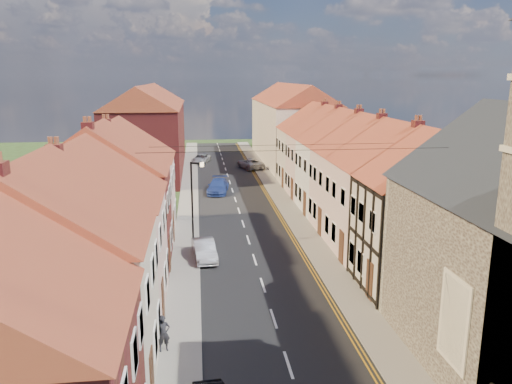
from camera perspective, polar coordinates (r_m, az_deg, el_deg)
The scene contains 21 objects.
road at distance 43.63m, azimuth -1.97°, elevation -2.15°, with size 7.00×90.00×0.02m, color black.
pavement_left at distance 43.49m, azimuth -7.76°, elevation -2.24°, with size 1.80×90.00×0.12m, color slate.
pavement_right at distance 44.18m, azimuth 3.73°, elevation -1.90°, with size 1.80×90.00×0.12m, color slate.
cottage_r_tudor at distance 28.61m, azimuth 19.91°, elevation -1.93°, with size 8.30×5.20×9.00m.
cottage_r_white_near at distance 33.39m, azimuth 15.89°, elevation 0.45°, with size 8.30×6.00×9.00m.
cottage_r_cream_mid at distance 38.32m, azimuth 12.83°, elevation 2.23°, with size 8.30×5.20×9.00m.
cottage_r_pink at distance 43.36m, azimuth 10.48°, elevation 3.59°, with size 8.30×6.00×9.00m.
cottage_r_white_far at distance 48.48m, azimuth 8.61°, elevation 4.66°, with size 8.30×5.20×9.00m.
cottage_r_cream_far at distance 53.65m, azimuth 7.10°, elevation 5.52°, with size 8.30×6.00×9.00m.
cottage_l_cream at distance 19.72m, azimuth -23.77°, elevation -8.84°, with size 8.30×6.30×9.10m.
cottage_l_white at distance 25.61m, azimuth -19.69°, elevation -3.87°, with size 8.30×6.90×8.80m.
cottage_l_brick_mid at distance 31.34m, azimuth -17.31°, elevation -0.36°, with size 8.30×5.70×9.10m.
cottage_l_pink at distance 36.96m, azimuth -15.72°, elevation 1.50°, with size 8.30×6.30×8.80m.
block_right_far at distance 68.43m, azimuth 4.06°, elevation 7.92°, with size 8.30×24.20×10.50m.
block_left_far at distance 62.52m, azimuth -12.18°, elevation 7.16°, with size 8.30×24.20×10.50m.
lamppost at distance 32.92m, azimuth -7.17°, elevation -0.99°, with size 0.88×0.15×6.00m.
car_mid at distance 32.38m, azimuth -5.94°, elevation -6.59°, with size 1.32×3.79×1.25m, color #A6A8AD.
car_far at distance 50.29m, azimuth -4.36°, elevation 0.68°, with size 1.91×4.70×1.36m, color navy.
car_distant at distance 67.86m, azimuth -6.28°, elevation 3.82°, with size 1.94×4.21×1.17m, color #ADB0B5.
pedestrian_left at distance 22.24m, azimuth -10.54°, elevation -15.60°, with size 0.58×0.38×1.59m, color black.
car_distant_b at distance 63.23m, azimuth -0.64°, elevation 3.29°, with size 2.24×4.86×1.35m, color #96989D.
Camera 1 is at (-3.46, -11.93, 11.54)m, focal length 35.00 mm.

